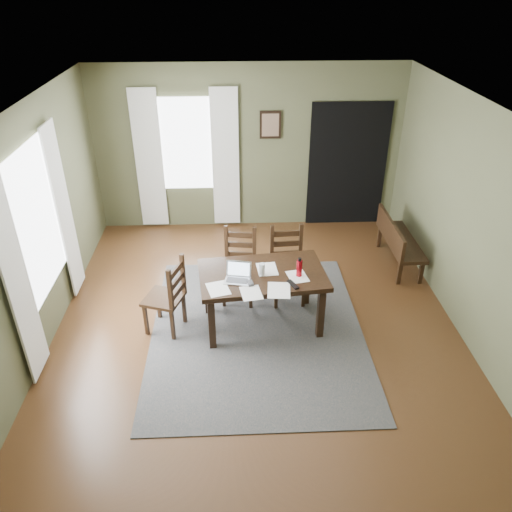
{
  "coord_description": "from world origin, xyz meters",
  "views": [
    {
      "loc": [
        -0.24,
        -4.9,
        3.94
      ],
      "look_at": [
        0.0,
        0.3,
        0.9
      ],
      "focal_mm": 35.0,
      "sensor_mm": 36.0,
      "label": 1
    }
  ],
  "objects_px": {
    "dining_table": "(262,279)",
    "chair_back_right": "(287,266)",
    "laptop": "(238,275)",
    "water_bottle": "(299,268)",
    "chair_back_left": "(239,266)",
    "bench": "(397,239)",
    "chair_end": "(167,297)"
  },
  "relations": [
    {
      "from": "dining_table",
      "to": "chair_back_right",
      "type": "relative_size",
      "value": 1.55
    },
    {
      "from": "laptop",
      "to": "dining_table",
      "type": "bearing_deg",
      "value": 33.69
    },
    {
      "from": "laptop",
      "to": "water_bottle",
      "type": "height_order",
      "value": "water_bottle"
    },
    {
      "from": "chair_back_left",
      "to": "laptop",
      "type": "height_order",
      "value": "chair_back_left"
    },
    {
      "from": "dining_table",
      "to": "bench",
      "type": "xyz_separation_m",
      "value": [
        2.09,
        1.38,
        -0.24
      ]
    },
    {
      "from": "chair_back_right",
      "to": "laptop",
      "type": "height_order",
      "value": "chair_back_right"
    },
    {
      "from": "chair_back_right",
      "to": "bench",
      "type": "xyz_separation_m",
      "value": [
        1.72,
        0.81,
        -0.07
      ]
    },
    {
      "from": "chair_back_right",
      "to": "laptop",
      "type": "relative_size",
      "value": 3.08
    },
    {
      "from": "chair_end",
      "to": "laptop",
      "type": "distance_m",
      "value": 0.92
    },
    {
      "from": "chair_back_right",
      "to": "laptop",
      "type": "bearing_deg",
      "value": -137.55
    },
    {
      "from": "chair_end",
      "to": "water_bottle",
      "type": "height_order",
      "value": "same"
    },
    {
      "from": "dining_table",
      "to": "chair_back_right",
      "type": "bearing_deg",
      "value": 50.76
    },
    {
      "from": "chair_end",
      "to": "dining_table",
      "type": "bearing_deg",
      "value": 111.39
    },
    {
      "from": "chair_back_right",
      "to": "bench",
      "type": "relative_size",
      "value": 0.8
    },
    {
      "from": "water_bottle",
      "to": "chair_back_left",
      "type": "bearing_deg",
      "value": 135.8
    },
    {
      "from": "dining_table",
      "to": "chair_back_left",
      "type": "xyz_separation_m",
      "value": [
        -0.27,
        0.6,
        -0.18
      ]
    },
    {
      "from": "chair_back_left",
      "to": "water_bottle",
      "type": "relative_size",
      "value": 4.18
    },
    {
      "from": "laptop",
      "to": "chair_end",
      "type": "bearing_deg",
      "value": -173.04
    },
    {
      "from": "chair_back_left",
      "to": "bench",
      "type": "relative_size",
      "value": 0.79
    },
    {
      "from": "chair_back_left",
      "to": "chair_back_right",
      "type": "bearing_deg",
      "value": 5.72
    },
    {
      "from": "chair_back_left",
      "to": "water_bottle",
      "type": "height_order",
      "value": "chair_back_left"
    },
    {
      "from": "dining_table",
      "to": "chair_back_left",
      "type": "distance_m",
      "value": 0.68
    },
    {
      "from": "chair_back_right",
      "to": "water_bottle",
      "type": "height_order",
      "value": "chair_back_right"
    },
    {
      "from": "dining_table",
      "to": "bench",
      "type": "relative_size",
      "value": 1.25
    },
    {
      "from": "chair_end",
      "to": "laptop",
      "type": "height_order",
      "value": "chair_end"
    },
    {
      "from": "chair_back_left",
      "to": "chair_back_right",
      "type": "height_order",
      "value": "chair_back_right"
    },
    {
      "from": "chair_back_left",
      "to": "bench",
      "type": "xyz_separation_m",
      "value": [
        2.36,
        0.78,
        -0.06
      ]
    },
    {
      "from": "bench",
      "to": "chair_back_right",
      "type": "bearing_deg",
      "value": 115.35
    },
    {
      "from": "chair_end",
      "to": "bench",
      "type": "height_order",
      "value": "chair_end"
    },
    {
      "from": "chair_end",
      "to": "chair_back_left",
      "type": "bearing_deg",
      "value": 145.35
    },
    {
      "from": "dining_table",
      "to": "laptop",
      "type": "distance_m",
      "value": 0.35
    },
    {
      "from": "chair_back_right",
      "to": "water_bottle",
      "type": "relative_size",
      "value": 4.28
    }
  ]
}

